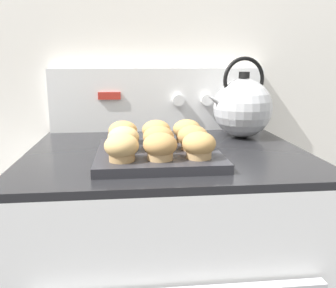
{
  "coord_description": "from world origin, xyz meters",
  "views": [
    {
      "loc": [
        -0.09,
        -0.62,
        1.15
      ],
      "look_at": [
        -0.01,
        0.21,
        0.96
      ],
      "focal_mm": 38.0,
      "sensor_mm": 36.0,
      "label": 1
    }
  ],
  "objects_px": {
    "muffin_r1_c1": "(158,139)",
    "muffin_r2_c2": "(187,131)",
    "muffin_r1_c0": "(123,139)",
    "muffin_r1_c2": "(193,138)",
    "muffin_r2_c1": "(156,132)",
    "tea_kettle": "(242,107)",
    "muffin_r2_c0": "(123,132)",
    "muffin_pan": "(158,154)",
    "muffin_r0_c2": "(199,145)",
    "muffin_r0_c0": "(122,148)",
    "muffin_r0_c1": "(160,147)"
  },
  "relations": [
    {
      "from": "muffin_r1_c1",
      "to": "muffin_r2_c2",
      "type": "relative_size",
      "value": 1.0
    },
    {
      "from": "muffin_r1_c0",
      "to": "muffin_r1_c2",
      "type": "bearing_deg",
      "value": -1.33
    },
    {
      "from": "muffin_r2_c1",
      "to": "tea_kettle",
      "type": "xyz_separation_m",
      "value": [
        0.28,
        0.15,
        0.04
      ]
    },
    {
      "from": "muffin_r1_c2",
      "to": "muffin_r2_c2",
      "type": "height_order",
      "value": "same"
    },
    {
      "from": "tea_kettle",
      "to": "muffin_r2_c1",
      "type": "bearing_deg",
      "value": -152.73
    },
    {
      "from": "muffin_r2_c0",
      "to": "muffin_r2_c2",
      "type": "xyz_separation_m",
      "value": [
        0.17,
        0.0,
        0.0
      ]
    },
    {
      "from": "muffin_pan",
      "to": "muffin_r2_c2",
      "type": "bearing_deg",
      "value": 45.96
    },
    {
      "from": "muffin_r0_c2",
      "to": "muffin_r1_c2",
      "type": "xyz_separation_m",
      "value": [
        0.0,
        0.08,
        0.0
      ]
    },
    {
      "from": "muffin_r0_c0",
      "to": "muffin_r0_c2",
      "type": "height_order",
      "value": "same"
    },
    {
      "from": "muffin_r0_c1",
      "to": "muffin_r2_c1",
      "type": "height_order",
      "value": "same"
    },
    {
      "from": "muffin_r1_c2",
      "to": "muffin_r1_c0",
      "type": "bearing_deg",
      "value": 178.67
    },
    {
      "from": "muffin_r1_c1",
      "to": "muffin_r2_c2",
      "type": "xyz_separation_m",
      "value": [
        0.09,
        0.09,
        0.0
      ]
    },
    {
      "from": "muffin_r0_c1",
      "to": "muffin_r1_c2",
      "type": "bearing_deg",
      "value": 43.64
    },
    {
      "from": "muffin_pan",
      "to": "muffin_r0_c2",
      "type": "bearing_deg",
      "value": -44.49
    },
    {
      "from": "muffin_r1_c0",
      "to": "muffin_r0_c0",
      "type": "bearing_deg",
      "value": -91.55
    },
    {
      "from": "muffin_r0_c2",
      "to": "muffin_r2_c0",
      "type": "relative_size",
      "value": 1.0
    },
    {
      "from": "muffin_r0_c2",
      "to": "muffin_r1_c0",
      "type": "xyz_separation_m",
      "value": [
        -0.17,
        0.09,
        0.0
      ]
    },
    {
      "from": "muffin_r2_c0",
      "to": "muffin_r2_c1",
      "type": "height_order",
      "value": "same"
    },
    {
      "from": "muffin_r0_c0",
      "to": "muffin_r1_c1",
      "type": "bearing_deg",
      "value": 44.3
    },
    {
      "from": "muffin_r2_c0",
      "to": "tea_kettle",
      "type": "height_order",
      "value": "tea_kettle"
    },
    {
      "from": "muffin_r1_c2",
      "to": "muffin_r2_c2",
      "type": "xyz_separation_m",
      "value": [
        -0.0,
        0.09,
        0.0
      ]
    },
    {
      "from": "muffin_r2_c2",
      "to": "muffin_pan",
      "type": "bearing_deg",
      "value": -134.04
    },
    {
      "from": "muffin_pan",
      "to": "muffin_r2_c0",
      "type": "bearing_deg",
      "value": 135.77
    },
    {
      "from": "muffin_r0_c0",
      "to": "tea_kettle",
      "type": "bearing_deg",
      "value": 40.94
    },
    {
      "from": "muffin_pan",
      "to": "muffin_r1_c0",
      "type": "height_order",
      "value": "muffin_r1_c0"
    },
    {
      "from": "muffin_r2_c0",
      "to": "muffin_r1_c2",
      "type": "bearing_deg",
      "value": -26.85
    },
    {
      "from": "muffin_r0_c0",
      "to": "muffin_r1_c1",
      "type": "distance_m",
      "value": 0.12
    },
    {
      "from": "muffin_r0_c1",
      "to": "muffin_r0_c2",
      "type": "xyz_separation_m",
      "value": [
        0.09,
        0.0,
        0.0
      ]
    },
    {
      "from": "muffin_r2_c2",
      "to": "muffin_r2_c1",
      "type": "bearing_deg",
      "value": -179.47
    },
    {
      "from": "muffin_r0_c2",
      "to": "muffin_r2_c1",
      "type": "distance_m",
      "value": 0.19
    },
    {
      "from": "muffin_r0_c2",
      "to": "muffin_r2_c1",
      "type": "height_order",
      "value": "same"
    },
    {
      "from": "muffin_r0_c2",
      "to": "muffin_r2_c1",
      "type": "xyz_separation_m",
      "value": [
        -0.08,
        0.17,
        0.0
      ]
    },
    {
      "from": "muffin_r2_c0",
      "to": "muffin_r2_c1",
      "type": "xyz_separation_m",
      "value": [
        0.09,
        0.0,
        0.0
      ]
    },
    {
      "from": "muffin_r0_c1",
      "to": "muffin_r1_c2",
      "type": "height_order",
      "value": "same"
    },
    {
      "from": "muffin_r0_c0",
      "to": "muffin_r0_c2",
      "type": "distance_m",
      "value": 0.17
    },
    {
      "from": "muffin_r0_c0",
      "to": "muffin_r0_c2",
      "type": "xyz_separation_m",
      "value": [
        0.17,
        0.0,
        0.0
      ]
    },
    {
      "from": "muffin_r0_c1",
      "to": "muffin_r1_c0",
      "type": "bearing_deg",
      "value": 133.13
    },
    {
      "from": "tea_kettle",
      "to": "muffin_r1_c2",
      "type": "bearing_deg",
      "value": -130.0
    },
    {
      "from": "muffin_r1_c0",
      "to": "tea_kettle",
      "type": "height_order",
      "value": "tea_kettle"
    },
    {
      "from": "muffin_r1_c1",
      "to": "tea_kettle",
      "type": "relative_size",
      "value": 0.3
    },
    {
      "from": "muffin_pan",
      "to": "muffin_r1_c1",
      "type": "bearing_deg",
      "value": -76.81
    },
    {
      "from": "muffin_r0_c2",
      "to": "muffin_r0_c1",
      "type": "bearing_deg",
      "value": -178.49
    },
    {
      "from": "muffin_r1_c2",
      "to": "tea_kettle",
      "type": "height_order",
      "value": "tea_kettle"
    },
    {
      "from": "muffin_r2_c0",
      "to": "muffin_r2_c1",
      "type": "bearing_deg",
      "value": 1.65
    },
    {
      "from": "muffin_r0_c0",
      "to": "muffin_r1_c2",
      "type": "bearing_deg",
      "value": 26.41
    },
    {
      "from": "muffin_r1_c0",
      "to": "muffin_r2_c2",
      "type": "height_order",
      "value": "same"
    },
    {
      "from": "muffin_r1_c0",
      "to": "tea_kettle",
      "type": "distance_m",
      "value": 0.44
    },
    {
      "from": "muffin_r0_c1",
      "to": "muffin_r2_c0",
      "type": "relative_size",
      "value": 1.0
    },
    {
      "from": "muffin_r0_c1",
      "to": "muffin_r1_c1",
      "type": "xyz_separation_m",
      "value": [
        0.0,
        0.08,
        0.0
      ]
    },
    {
      "from": "muffin_r0_c1",
      "to": "muffin_r1_c1",
      "type": "bearing_deg",
      "value": 88.05
    }
  ]
}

